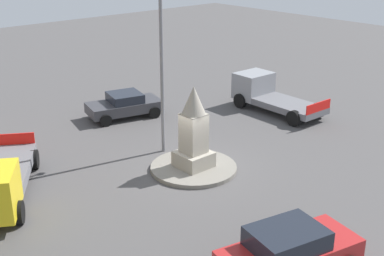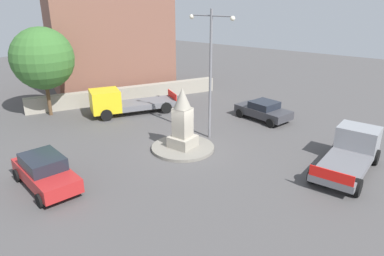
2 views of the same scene
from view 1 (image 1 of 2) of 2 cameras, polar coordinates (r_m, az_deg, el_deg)
ground_plane at (r=22.01m, az=0.18°, el=-4.65°), size 80.00×80.00×0.00m
traffic_island at (r=21.97m, az=0.18°, el=-4.45°), size 3.70×3.70×0.17m
monument at (r=21.31m, az=0.18°, el=-0.37°), size 1.36×1.36×3.55m
streetlamp at (r=22.43m, az=-3.43°, el=8.57°), size 3.01×0.28×7.82m
car_red_approaching at (r=15.62m, az=10.76°, el=-13.31°), size 4.58×2.72×1.56m
car_dark_grey_passing at (r=28.25m, az=-7.54°, el=2.59°), size 4.31×2.83×1.37m
truck_grey_far_side at (r=29.60m, az=8.40°, el=3.81°), size 2.46×5.54×1.92m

